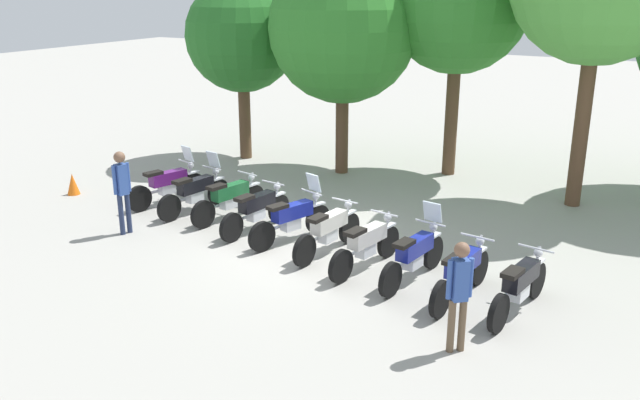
# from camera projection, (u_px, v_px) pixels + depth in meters

# --- Properties ---
(ground_plane) EXTENTS (80.00, 80.00, 0.00)m
(ground_plane) POSITION_uv_depth(u_px,v_px,m) (308.00, 248.00, 13.76)
(ground_plane) COLOR #9E9B93
(motorcycle_0) EXTENTS (0.82, 2.14, 1.37)m
(motorcycle_0) POSITION_uv_depth(u_px,v_px,m) (168.00, 184.00, 16.33)
(motorcycle_0) COLOR black
(motorcycle_0) RESTS_ON ground_plane
(motorcycle_1) EXTENTS (0.68, 2.18, 1.37)m
(motorcycle_1) POSITION_uv_depth(u_px,v_px,m) (196.00, 191.00, 15.74)
(motorcycle_1) COLOR black
(motorcycle_1) RESTS_ON ground_plane
(motorcycle_2) EXTENTS (0.74, 2.17, 0.99)m
(motorcycle_2) POSITION_uv_depth(u_px,v_px,m) (230.00, 198.00, 15.30)
(motorcycle_2) COLOR black
(motorcycle_2) RESTS_ON ground_plane
(motorcycle_3) EXTENTS (0.66, 2.19, 0.99)m
(motorcycle_3) POSITION_uv_depth(u_px,v_px,m) (257.00, 209.00, 14.55)
(motorcycle_3) COLOR black
(motorcycle_3) RESTS_ON ground_plane
(motorcycle_4) EXTENTS (0.86, 2.12, 1.37)m
(motorcycle_4) POSITION_uv_depth(u_px,v_px,m) (292.00, 218.00, 13.96)
(motorcycle_4) COLOR black
(motorcycle_4) RESTS_ON ground_plane
(motorcycle_5) EXTENTS (0.65, 2.19, 0.99)m
(motorcycle_5) POSITION_uv_depth(u_px,v_px,m) (329.00, 230.00, 13.34)
(motorcycle_5) COLOR black
(motorcycle_5) RESTS_ON ground_plane
(motorcycle_6) EXTENTS (0.71, 2.18, 0.99)m
(motorcycle_6) POSITION_uv_depth(u_px,v_px,m) (367.00, 244.00, 12.63)
(motorcycle_6) COLOR black
(motorcycle_6) RESTS_ON ground_plane
(motorcycle_7) EXTENTS (0.68, 2.18, 1.37)m
(motorcycle_7) POSITION_uv_depth(u_px,v_px,m) (414.00, 255.00, 12.10)
(motorcycle_7) COLOR black
(motorcycle_7) RESTS_ON ground_plane
(motorcycle_8) EXTENTS (0.65, 2.19, 0.99)m
(motorcycle_8) POSITION_uv_depth(u_px,v_px,m) (462.00, 272.00, 11.40)
(motorcycle_8) COLOR black
(motorcycle_8) RESTS_ON ground_plane
(motorcycle_9) EXTENTS (0.70, 2.18, 0.99)m
(motorcycle_9) POSITION_uv_depth(u_px,v_px,m) (520.00, 285.00, 10.92)
(motorcycle_9) COLOR black
(motorcycle_9) RESTS_ON ground_plane
(person_0) EXTENTS (0.30, 0.41, 1.83)m
(person_0) POSITION_uv_depth(u_px,v_px,m) (122.00, 185.00, 14.23)
(person_0) COLOR #232D4C
(person_0) RESTS_ON ground_plane
(person_1) EXTENTS (0.35, 0.32, 1.73)m
(person_1) POSITION_uv_depth(u_px,v_px,m) (459.00, 288.00, 9.63)
(person_1) COLOR brown
(person_1) RESTS_ON ground_plane
(tree_0) EXTENTS (3.34, 3.34, 5.39)m
(tree_0) POSITION_uv_depth(u_px,v_px,m) (242.00, 36.00, 19.67)
(tree_0) COLOR brown
(tree_0) RESTS_ON ground_plane
(tree_1) EXTENTS (4.06, 4.06, 6.07)m
(tree_1) POSITION_uv_depth(u_px,v_px,m) (343.00, 28.00, 17.97)
(tree_1) COLOR brown
(tree_1) RESTS_ON ground_plane
(tree_2) EXTENTS (3.84, 3.84, 6.66)m
(tree_2) POSITION_uv_depth(u_px,v_px,m) (459.00, 2.00, 17.61)
(tree_2) COLOR brown
(tree_2) RESTS_ON ground_plane
(traffic_cone) EXTENTS (0.32, 0.32, 0.55)m
(traffic_cone) POSITION_uv_depth(u_px,v_px,m) (73.00, 184.00, 17.14)
(traffic_cone) COLOR orange
(traffic_cone) RESTS_ON ground_plane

